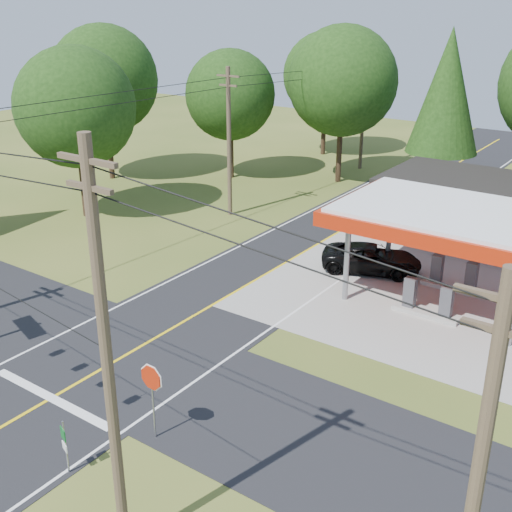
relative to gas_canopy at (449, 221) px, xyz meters
The scene contains 13 objects.
ground 16.38m from the gas_canopy, 124.70° to the right, with size 120.00×120.00×0.00m, color #43561E.
main_highway 16.37m from the gas_canopy, 124.70° to the right, with size 8.00×120.00×0.02m, color black.
cross_road 16.37m from the gas_canopy, 124.70° to the right, with size 70.00×7.00×0.02m, color black.
lane_center_yellow 16.37m from the gas_canopy, 124.70° to the right, with size 0.15×110.00×0.00m, color yellow.
gas_canopy is the anchor object (origin of this frame).
utility_pole_near_right 20.13m from the gas_canopy, 94.29° to the right, with size 1.80×0.30×11.50m.
utility_pole_far_left 17.74m from the gas_canopy, 163.61° to the left, with size 1.80×0.30×10.00m.
utility_pole_right_b 19.80m from the gas_canopy, 69.27° to the right, with size 1.80×0.30×10.00m.
utility_pole_north 26.92m from the gas_canopy, 125.17° to the left, with size 0.30×0.30×9.50m.
treeline_backdrop 14.09m from the gas_canopy, 126.61° to the left, with size 70.27×51.59×13.30m.
suv_car 5.91m from the gas_canopy, 161.57° to the left, with size 5.39×5.39×1.50m, color black.
octagonal_stop_sign 16.68m from the gas_canopy, 104.61° to the right, with size 0.99×0.09×2.91m.
route_sign_post 19.87m from the gas_canopy, 105.37° to the right, with size 0.39×0.17×1.97m.
Camera 1 is at (18.16, -15.84, 14.11)m, focal length 45.00 mm.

